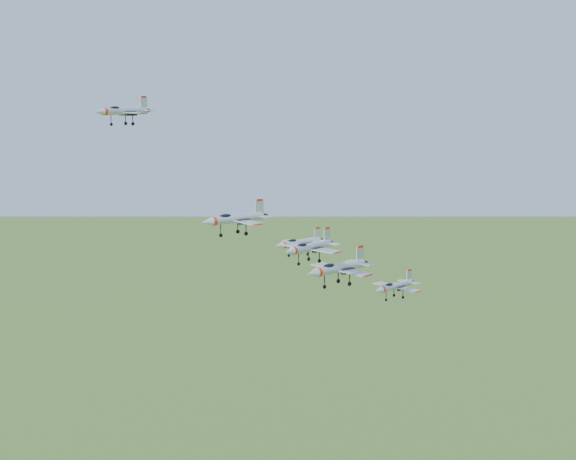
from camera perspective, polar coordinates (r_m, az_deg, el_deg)
jet_lead at (r=130.02m, az=-11.63°, el=8.29°), size 10.83×9.11×2.91m
jet_left_high at (r=117.59m, az=-3.77°, el=0.82°), size 11.97×9.88×3.20m
jet_right_high at (r=112.40m, az=1.53°, el=-1.22°), size 10.82×9.16×2.93m
jet_left_low at (r=139.73m, az=0.83°, el=-0.89°), size 10.98×9.04×2.94m
jet_right_low at (r=121.79m, az=3.58°, el=-2.70°), size 13.38×11.14×3.57m
jet_trail at (r=147.73m, az=7.61°, el=-3.96°), size 11.57×9.69×3.10m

